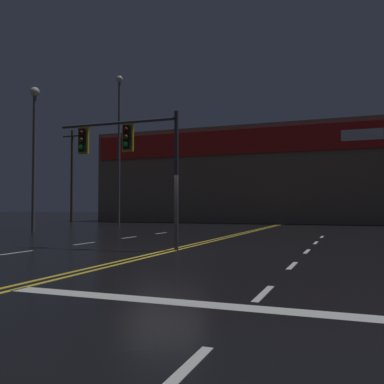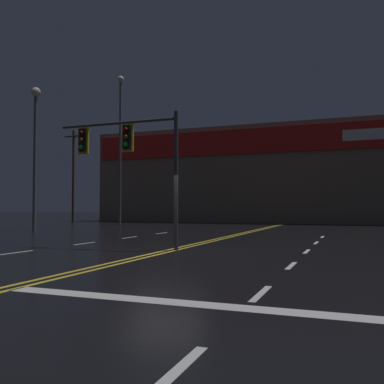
% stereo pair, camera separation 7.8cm
% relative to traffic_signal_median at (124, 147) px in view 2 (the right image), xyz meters
% --- Properties ---
extents(ground_plane, '(200.00, 200.00, 0.00)m').
position_rel_traffic_signal_median_xyz_m(ground_plane, '(1.82, -0.64, -3.53)').
color(ground_plane, black).
extents(road_markings, '(12.62, 60.00, 0.01)m').
position_rel_traffic_signal_median_xyz_m(road_markings, '(2.53, -1.72, -3.53)').
color(road_markings, gold).
rests_on(road_markings, ground).
extents(traffic_signal_median, '(4.66, 0.36, 4.65)m').
position_rel_traffic_signal_median_xyz_m(traffic_signal_median, '(0.00, 0.00, 0.00)').
color(traffic_signal_median, '#38383D').
rests_on(traffic_signal_median, ground).
extents(streetlight_near_right, '(0.56, 0.56, 12.33)m').
position_rel_traffic_signal_median_xyz_m(streetlight_near_right, '(-10.48, 17.56, 4.05)').
color(streetlight_near_right, '#59595E').
rests_on(streetlight_near_right, ground).
extents(streetlight_far_left, '(0.56, 0.56, 8.58)m').
position_rel_traffic_signal_median_xyz_m(streetlight_far_left, '(-10.17, 7.19, 2.02)').
color(streetlight_far_left, '#59595E').
rests_on(streetlight_far_left, ground).
extents(building_backdrop, '(36.85, 10.23, 8.84)m').
position_rel_traffic_signal_median_xyz_m(building_backdrop, '(1.82, 28.96, 0.90)').
color(building_backdrop, '#7A6651').
rests_on(building_backdrop, ground).
extents(utility_pole_row, '(44.13, 0.26, 11.61)m').
position_rel_traffic_signal_median_xyz_m(utility_pole_row, '(3.57, 23.59, 1.97)').
color(utility_pole_row, '#4C3828').
rests_on(utility_pole_row, ground).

